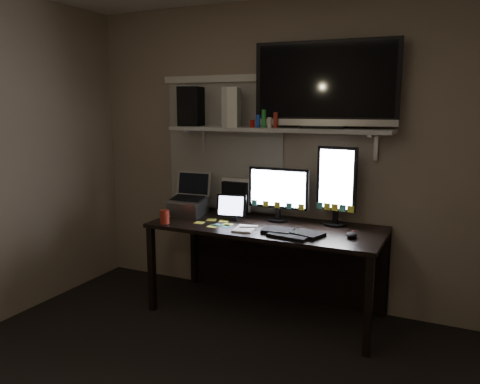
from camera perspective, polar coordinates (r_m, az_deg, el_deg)
The scene contains 18 objects.
back_wall at distance 3.93m, azimuth 5.35°, elevation 4.56°, with size 3.60×3.60×0.00m, color #7C6C59.
window_blinds at distance 4.13m, azimuth -1.95°, elevation 5.57°, with size 1.10×0.02×1.10m, color #B5B2A3.
desk at distance 3.83m, azimuth 3.89°, elevation -6.21°, with size 1.80×0.75×0.73m.
wall_shelf at distance 3.75m, azimuth 4.49°, elevation 7.60°, with size 1.80×0.35×0.03m, color #ADADA8.
monitor_landscape at distance 3.77m, azimuth 4.69°, elevation -0.27°, with size 0.50×0.05×0.44m, color black.
monitor_portrait at distance 3.68m, azimuth 11.68°, elevation 0.76°, with size 0.31×0.06×0.63m, color black.
keyboard at distance 3.42m, azimuth 6.40°, elevation -4.93°, with size 0.45×0.18×0.03m, color black.
mouse at distance 3.41m, azimuth 13.48°, elevation -5.10°, with size 0.07×0.11×0.04m, color black.
notepad at distance 3.54m, azimuth 0.60°, elevation -4.49°, with size 0.15×0.21×0.01m, color silver.
tablet at distance 3.81m, azimuth -1.01°, elevation -1.86°, with size 0.25×0.10×0.21m, color black.
file_sorter at distance 4.05m, azimuth -0.45°, elevation -0.52°, with size 0.23×0.11×0.30m, color black.
laptop at distance 3.97m, azimuth -6.43°, elevation -0.36°, with size 0.32×0.26×0.36m, color #A2A2A6.
cup at distance 3.75m, azimuth -9.19°, elevation -3.00°, with size 0.08×0.08×0.11m, color maroon.
sticky_notes at distance 3.72m, azimuth -3.06°, elevation -3.83°, with size 0.33×0.24×0.00m, color #EDEE40, non-canonical shape.
tv at distance 3.66m, azimuth 10.38°, elevation 12.74°, with size 1.08×0.20×0.65m, color black.
game_console at distance 3.86m, azimuth -0.72°, elevation 10.28°, with size 0.08×0.27×0.32m, color beige.
speaker at distance 4.11m, azimuth -5.98°, elevation 10.33°, with size 0.18×0.22×0.33m, color black.
bottles at distance 3.74m, azimuth 2.92°, elevation 8.93°, with size 0.22×0.05×0.14m, color #A50F0C, non-canonical shape.
Camera 1 is at (1.32, -1.88, 1.64)m, focal length 35.00 mm.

